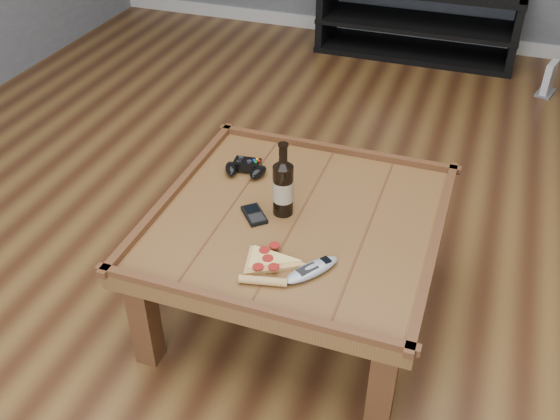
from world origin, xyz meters
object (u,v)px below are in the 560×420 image
(coffee_table, at_px, (298,230))
(game_controller, at_px, (246,168))
(pizza_slice, at_px, (267,264))
(smartphone, at_px, (254,215))
(beer_bottle, at_px, (283,186))
(remote_control, at_px, (312,270))
(game_console, at_px, (549,80))
(media_console, at_px, (418,21))

(coffee_table, distance_m, game_controller, 0.36)
(pizza_slice, xyz_separation_m, smartphone, (-0.14, 0.23, -0.00))
(beer_bottle, bearing_deg, coffee_table, -8.54)
(coffee_table, distance_m, remote_control, 0.31)
(smartphone, bearing_deg, game_console, 25.32)
(beer_bottle, distance_m, remote_control, 0.35)
(remote_control, bearing_deg, game_controller, 166.76)
(beer_bottle, relative_size, game_console, 1.33)
(coffee_table, distance_m, media_console, 2.75)
(game_console, bearing_deg, pizza_slice, -93.88)
(game_controller, bearing_deg, media_console, 77.28)
(coffee_table, bearing_deg, game_console, 68.78)
(game_console, bearing_deg, remote_control, -91.12)
(smartphone, bearing_deg, pizza_slice, -100.63)
(media_console, bearing_deg, beer_bottle, -91.25)
(beer_bottle, relative_size, pizza_slice, 0.94)
(coffee_table, bearing_deg, smartphone, -161.98)
(remote_control, relative_size, game_console, 0.96)
(media_console, bearing_deg, coffee_table, -90.00)
(game_controller, relative_size, remote_control, 0.91)
(media_console, distance_m, beer_bottle, 2.76)
(remote_control, bearing_deg, game_console, 108.79)
(pizza_slice, height_order, smartphone, pizza_slice)
(media_console, height_order, beer_bottle, beer_bottle)
(coffee_table, xyz_separation_m, game_controller, (-0.28, 0.21, 0.08))
(media_console, relative_size, smartphone, 10.70)
(beer_bottle, xyz_separation_m, pizza_slice, (0.05, -0.29, -0.11))
(pizza_slice, height_order, game_console, pizza_slice)
(coffee_table, xyz_separation_m, game_console, (0.92, 2.37, -0.29))
(media_console, xyz_separation_m, game_console, (0.92, -0.38, -0.15))
(remote_control, bearing_deg, media_console, 127.92)
(smartphone, relative_size, game_console, 0.61)
(media_console, distance_m, remote_control, 3.03)
(coffee_table, bearing_deg, pizza_slice, -92.44)
(pizza_slice, bearing_deg, smartphone, 108.05)
(game_controller, height_order, remote_control, game_controller)
(coffee_table, bearing_deg, beer_bottle, 171.46)
(media_console, distance_m, game_console, 1.01)
(coffee_table, relative_size, beer_bottle, 3.61)
(game_console, bearing_deg, beer_bottle, -97.06)
(remote_control, distance_m, game_console, 2.78)
(game_controller, xyz_separation_m, pizza_slice, (0.27, -0.49, -0.01))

